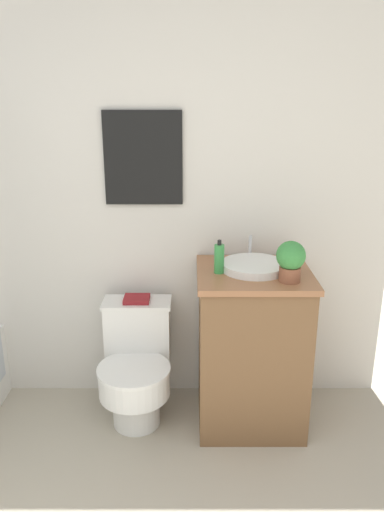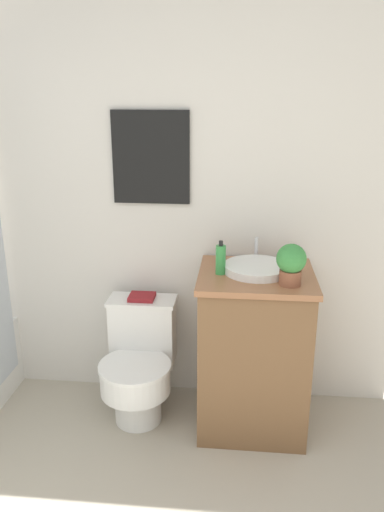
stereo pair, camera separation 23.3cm
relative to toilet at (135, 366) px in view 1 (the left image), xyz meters
The scene contains 7 objects.
wall_back 1.02m from the toilet, 132.52° to the left, with size 3.42×0.07×2.50m.
toilet is the anchor object (origin of this frame).
vanity 0.64m from the toilet, ahead, with size 0.59×0.55×0.88m.
sink 0.86m from the toilet, ahead, with size 0.34×0.37×0.13m.
soap_bottle 0.78m from the toilet, ahead, with size 0.05×0.05×0.17m.
potted_plant 1.04m from the toilet, 11.21° to the right, with size 0.14×0.14×0.20m.
book_on_tank 0.37m from the toilet, 90.00° to the left, with size 0.14×0.12×0.02m.
Camera 1 is at (0.59, -0.40, 1.75)m, focal length 35.00 mm.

